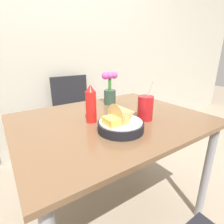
{
  "coord_description": "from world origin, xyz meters",
  "views": [
    {
      "loc": [
        -0.56,
        -0.84,
        1.14
      ],
      "look_at": [
        -0.03,
        -0.05,
        0.81
      ],
      "focal_mm": 28.0,
      "sensor_mm": 36.0,
      "label": 1
    }
  ],
  "objects_px": {
    "food_basket": "(122,121)",
    "ketchup_bottle": "(91,104)",
    "drink_cup": "(145,109)",
    "flower_vase": "(110,89)",
    "chair_far_window": "(74,111)"
  },
  "relations": [
    {
      "from": "food_basket",
      "to": "ketchup_bottle",
      "type": "height_order",
      "value": "ketchup_bottle"
    },
    {
      "from": "chair_far_window",
      "to": "ketchup_bottle",
      "type": "height_order",
      "value": "ketchup_bottle"
    },
    {
      "from": "chair_far_window",
      "to": "flower_vase",
      "type": "height_order",
      "value": "flower_vase"
    },
    {
      "from": "chair_far_window",
      "to": "food_basket",
      "type": "height_order",
      "value": "food_basket"
    },
    {
      "from": "ketchup_bottle",
      "to": "chair_far_window",
      "type": "bearing_deg",
      "value": 74.76
    },
    {
      "from": "food_basket",
      "to": "drink_cup",
      "type": "xyz_separation_m",
      "value": [
        0.21,
        0.05,
        0.01
      ]
    },
    {
      "from": "flower_vase",
      "to": "drink_cup",
      "type": "bearing_deg",
      "value": -91.28
    },
    {
      "from": "flower_vase",
      "to": "ketchup_bottle",
      "type": "bearing_deg",
      "value": -139.57
    },
    {
      "from": "food_basket",
      "to": "drink_cup",
      "type": "height_order",
      "value": "drink_cup"
    },
    {
      "from": "drink_cup",
      "to": "flower_vase",
      "type": "relative_size",
      "value": 0.97
    },
    {
      "from": "food_basket",
      "to": "flower_vase",
      "type": "xyz_separation_m",
      "value": [
        0.22,
        0.45,
        0.06
      ]
    },
    {
      "from": "ketchup_bottle",
      "to": "drink_cup",
      "type": "distance_m",
      "value": 0.32
    },
    {
      "from": "food_basket",
      "to": "ketchup_bottle",
      "type": "bearing_deg",
      "value": 110.82
    },
    {
      "from": "chair_far_window",
      "to": "flower_vase",
      "type": "xyz_separation_m",
      "value": [
        0.05,
        -0.64,
        0.35
      ]
    },
    {
      "from": "chair_far_window",
      "to": "flower_vase",
      "type": "distance_m",
      "value": 0.73
    }
  ]
}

